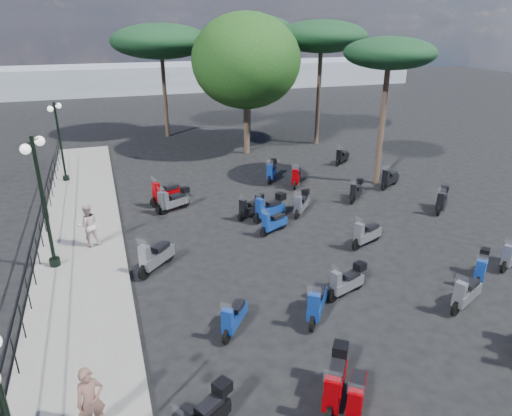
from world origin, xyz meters
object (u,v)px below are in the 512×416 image
object	(u,v)px
scooter_24	(481,268)
pine_3	(389,54)
lamp_post_2	(59,137)
pine_2	(161,41)
scooter_2	(234,318)
scooter_14	(251,208)
scooter_6	(356,397)
pine_1	(322,37)
scooter_8	(273,223)
scooter_27	(342,157)
lamp_post_1	(42,195)
woman	(91,401)
scooter_5	(171,202)
scooter_18	(466,294)
scooter_9	(166,194)
scooter_3	(156,257)
scooter_11	(317,304)
scooter_15	(296,178)
pine_0	(248,30)
scooter_1	(335,382)
scooter_21	(271,171)
scooter_12	(366,235)
scooter_19	(301,204)
scooter_13	(270,208)
scooter_25	(442,201)
scooter_20	(356,191)
broadleaf_tree	(246,61)
scooter_4	(175,201)
scooter_7	(347,282)
scooter_26	(390,179)
pedestrian_far	(88,225)

from	to	relation	value
scooter_24	pine_3	world-z (taller)	pine_3
lamp_post_2	pine_2	xyz separation A→B (m)	(6.61, 8.82, 4.11)
scooter_2	scooter_14	xyz separation A→B (m)	(2.89, 7.22, 0.02)
scooter_6	pine_1	world-z (taller)	pine_1
scooter_8	scooter_6	bearing A→B (deg)	143.12
scooter_27	lamp_post_1	bearing A→B (deg)	80.82
woman	scooter_2	bearing A→B (deg)	18.41
scooter_5	scooter_18	size ratio (longest dim) A/B	0.97
woman	scooter_9	size ratio (longest dim) A/B	0.88
scooter_8	scooter_3	bearing A→B (deg)	80.36
scooter_5	scooter_11	distance (m)	9.54
scooter_15	pine_0	world-z (taller)	pine_0
scooter_1	scooter_2	distance (m)	3.37
scooter_1	scooter_6	distance (m)	0.52
scooter_5	scooter_27	xyz separation A→B (m)	(10.68, 4.01, -0.02)
scooter_14	scooter_21	xyz separation A→B (m)	(2.57, 4.31, 0.05)
scooter_5	scooter_12	world-z (taller)	scooter_12
scooter_3	pine_1	xyz separation A→B (m)	(12.73, 13.97, 6.39)
lamp_post_1	scooter_19	bearing A→B (deg)	27.68
lamp_post_1	scooter_14	size ratio (longest dim) A/B	3.23
scooter_3	pine_3	xyz separation A→B (m)	(12.02, 5.44, 5.86)
lamp_post_1	scooter_24	bearing A→B (deg)	-4.00
woman	scooter_21	bearing A→B (deg)	42.54
scooter_15	pine_2	world-z (taller)	pine_2
scooter_13	scooter_6	bearing A→B (deg)	148.35
scooter_3	scooter_25	size ratio (longest dim) A/B	1.13
lamp_post_2	scooter_20	world-z (taller)	lamp_post_2
broadleaf_tree	pine_2	bearing A→B (deg)	122.81
scooter_4	broadleaf_tree	size ratio (longest dim) A/B	0.17
scooter_11	pine_2	world-z (taller)	pine_2
lamp_post_1	scooter_1	xyz separation A→B (m)	(6.15, -8.24, -2.16)
scooter_15	scooter_2	bearing A→B (deg)	88.06
lamp_post_2	scooter_20	bearing A→B (deg)	-7.69
lamp_post_1	scooter_1	bearing A→B (deg)	-35.37
scooter_4	scooter_21	distance (m)	6.04
scooter_13	pine_2	bearing A→B (deg)	-15.28
pine_2	lamp_post_1	bearing A→B (deg)	-109.86
woman	scooter_14	bearing A→B (deg)	41.49
scooter_19	scooter_7	bearing A→B (deg)	119.40
scooter_6	scooter_19	bearing A→B (deg)	-70.90
scooter_7	scooter_21	xyz separation A→B (m)	(1.71, 10.96, 0.03)
scooter_20	scooter_26	distance (m)	2.70
scooter_20	scooter_7	bearing A→B (deg)	103.61
scooter_12	pine_0	xyz separation A→B (m)	(1.16, 17.58, 6.80)
scooter_15	scooter_6	bearing A→B (deg)	100.96
scooter_6	scooter_11	bearing A→B (deg)	-64.52
scooter_12	scooter_27	distance (m)	10.63
scooter_18	scooter_27	xyz separation A→B (m)	(3.77, 14.13, -0.03)
scooter_7	pedestrian_far	bearing A→B (deg)	32.81
pedestrian_far	scooter_12	distance (m)	10.20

